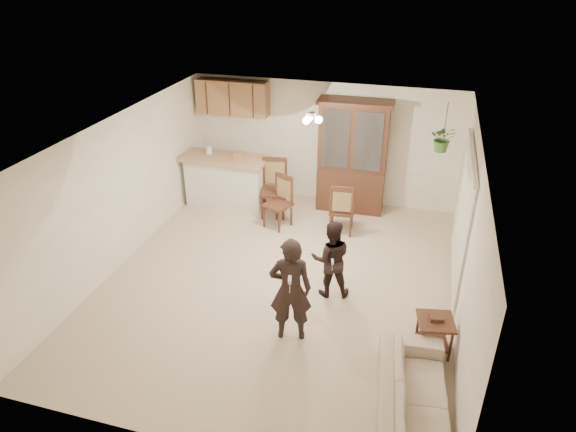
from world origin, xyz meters
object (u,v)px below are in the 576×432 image
(adult, at_px, (291,283))
(chair_hutch_left, at_px, (278,213))
(sofa, at_px, (414,398))
(side_table, at_px, (434,335))
(child, at_px, (331,257))
(chair_bar, at_px, (274,200))
(chair_hutch_right, at_px, (341,218))
(china_hutch, at_px, (352,157))

(adult, bearing_deg, chair_hutch_left, -83.93)
(chair_hutch_left, bearing_deg, sofa, -31.67)
(side_table, xyz_separation_m, chair_hutch_left, (-3.01, 2.76, 0.02))
(side_table, bearing_deg, adult, -173.07)
(child, height_order, chair_bar, child)
(child, height_order, chair_hutch_left, child)
(side_table, xyz_separation_m, chair_hutch_right, (-1.78, 2.87, 0.02))
(side_table, relative_size, chair_hutch_left, 0.56)
(side_table, bearing_deg, child, 150.79)
(child, bearing_deg, chair_hutch_right, -99.34)
(china_hutch, relative_size, chair_hutch_right, 2.21)
(sofa, xyz_separation_m, adult, (-1.73, 1.03, 0.53))
(adult, relative_size, side_table, 3.16)
(sofa, relative_size, china_hutch, 0.82)
(side_table, height_order, chair_hutch_right, chair_hutch_right)
(side_table, bearing_deg, sofa, -98.33)
(adult, distance_m, chair_hutch_right, 3.17)
(child, bearing_deg, sofa, 108.33)
(adult, bearing_deg, sofa, 135.32)
(child, distance_m, china_hutch, 3.06)
(adult, relative_size, chair_hutch_right, 1.75)
(side_table, height_order, chair_bar, chair_bar)
(china_hutch, distance_m, chair_hutch_right, 1.33)
(chair_hutch_right, bearing_deg, china_hutch, -94.65)
(china_hutch, bearing_deg, chair_bar, -154.53)
(adult, distance_m, child, 1.19)
(child, distance_m, chair_hutch_right, 2.03)
(chair_hutch_left, height_order, chair_hutch_right, chair_hutch_right)
(sofa, distance_m, china_hutch, 5.47)
(child, bearing_deg, side_table, 135.95)
(sofa, relative_size, chair_hutch_right, 1.82)
(adult, height_order, child, adult)
(child, bearing_deg, adult, 58.99)
(child, height_order, china_hutch, china_hutch)
(adult, xyz_separation_m, china_hutch, (0.12, 4.15, 0.22))
(child, relative_size, chair_hutch_right, 1.31)
(china_hutch, height_order, chair_hutch_right, china_hutch)
(side_table, height_order, chair_hutch_left, chair_hutch_left)
(chair_bar, bearing_deg, side_table, -55.24)
(adult, height_order, china_hutch, china_hutch)
(sofa, relative_size, adult, 1.04)
(chair_hutch_left, xyz_separation_m, chair_hutch_right, (1.23, 0.12, 0.00))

